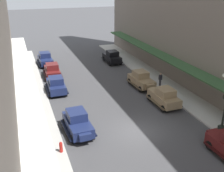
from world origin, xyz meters
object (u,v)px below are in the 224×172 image
(parked_car_7, at_px, (45,59))
(pedestrian_3, at_px, (50,167))
(parked_car_3, at_px, (112,57))
(pedestrian_1, at_px, (160,80))
(parked_car_5, at_px, (78,122))
(parked_car_6, at_px, (141,79))
(pedestrian_2, at_px, (30,66))
(pedestrian_0, at_px, (30,77))
(parked_car_1, at_px, (164,96))
(fire_hydrant, at_px, (61,147))
(parked_car_0, at_px, (56,84))
(parked_car_2, at_px, (52,70))

(parked_car_7, xyz_separation_m, pedestrian_3, (-2.68, -24.80, 0.05))
(parked_car_3, bearing_deg, pedestrian_1, -80.82)
(parked_car_5, relative_size, parked_car_6, 1.00)
(pedestrian_2, bearing_deg, parked_car_3, 4.88)
(pedestrian_0, bearing_deg, parked_car_5, -77.14)
(parked_car_7, bearing_deg, parked_car_1, -61.90)
(parked_car_6, distance_m, pedestrian_0, 12.95)
(parked_car_3, distance_m, parked_car_5, 19.95)
(parked_car_7, xyz_separation_m, fire_hydrant, (-1.61, -22.25, -0.38))
(parked_car_6, relative_size, pedestrian_1, 2.63)
(fire_hydrant, bearing_deg, parked_car_0, 82.67)
(parked_car_0, relative_size, pedestrian_2, 2.56)
(parked_car_2, xyz_separation_m, parked_car_6, (9.16, -6.76, 0.00))
(parked_car_1, distance_m, parked_car_2, 15.09)
(parked_car_2, height_order, fire_hydrant, parked_car_2)
(parked_car_2, height_order, pedestrian_1, parked_car_2)
(parked_car_2, relative_size, parked_car_6, 1.00)
(fire_hydrant, xyz_separation_m, pedestrian_3, (-1.07, -2.55, 0.43))
(parked_car_3, distance_m, fire_hydrant, 23.01)
(parked_car_1, relative_size, fire_hydrant, 5.22)
(parked_car_5, height_order, fire_hydrant, parked_car_5)
(parked_car_1, bearing_deg, parked_car_3, 89.75)
(parked_car_2, relative_size, pedestrian_1, 2.62)
(pedestrian_1, bearing_deg, pedestrian_3, -140.54)
(parked_car_5, distance_m, pedestrian_0, 12.66)
(parked_car_2, height_order, pedestrian_0, parked_car_2)
(parked_car_6, bearing_deg, parked_car_1, -89.85)
(parked_car_0, relative_size, parked_car_1, 1.00)
(pedestrian_2, bearing_deg, parked_car_1, -50.91)
(parked_car_0, xyz_separation_m, pedestrian_3, (-2.55, -14.09, 0.05))
(parked_car_3, bearing_deg, parked_car_2, -159.33)
(parked_car_7, xyz_separation_m, pedestrian_2, (-2.38, -3.08, 0.07))
(parked_car_1, xyz_separation_m, parked_car_6, (-0.01, 5.23, 0.00))
(parked_car_3, xyz_separation_m, pedestrian_0, (-12.07, -5.34, 0.07))
(parked_car_1, bearing_deg, pedestrian_1, 65.86)
(pedestrian_0, relative_size, pedestrian_1, 1.02)
(parked_car_6, xyz_separation_m, pedestrian_3, (-12.04, -12.49, 0.05))
(parked_car_0, distance_m, parked_car_7, 10.71)
(pedestrian_0, bearing_deg, pedestrian_2, 86.74)
(pedestrian_1, bearing_deg, parked_car_3, 99.18)
(parked_car_3, height_order, parked_car_7, same)
(parked_car_2, relative_size, fire_hydrant, 5.24)
(pedestrian_0, bearing_deg, parked_car_6, -22.29)
(parked_car_1, distance_m, parked_car_7, 19.89)
(fire_hydrant, height_order, pedestrian_0, pedestrian_0)
(parked_car_3, relative_size, pedestrian_3, 2.61)
(parked_car_1, distance_m, parked_car_6, 5.23)
(parked_car_2, relative_size, parked_car_3, 1.01)
(parked_car_5, bearing_deg, pedestrian_2, 98.77)
(fire_hydrant, distance_m, pedestrian_2, 19.19)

